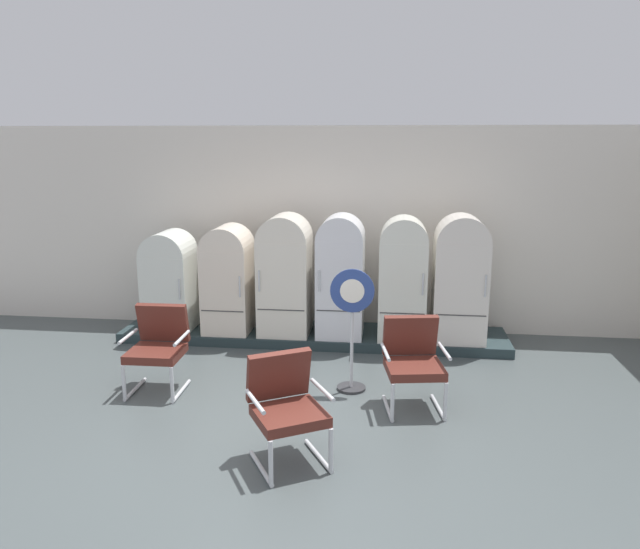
% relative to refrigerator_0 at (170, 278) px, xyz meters
% --- Properties ---
extents(ground, '(12.00, 10.00, 0.05)m').
position_rel_refrigerator_0_xyz_m(ground, '(1.97, -2.92, -0.87)').
color(ground, '#454D4E').
extents(back_wall, '(11.76, 0.12, 2.90)m').
position_rel_refrigerator_0_xyz_m(back_wall, '(1.97, 0.74, 0.61)').
color(back_wall, silver).
rests_on(back_wall, ground).
extents(display_plinth, '(5.27, 0.95, 0.13)m').
position_rel_refrigerator_0_xyz_m(display_plinth, '(1.97, 0.10, -0.78)').
color(display_plinth, '#233235').
rests_on(display_plinth, ground).
extents(refrigerator_0, '(0.63, 0.69, 1.36)m').
position_rel_refrigerator_0_xyz_m(refrigerator_0, '(0.00, 0.00, 0.00)').
color(refrigerator_0, silver).
rests_on(refrigerator_0, display_plinth).
extents(refrigerator_1, '(0.62, 0.70, 1.46)m').
position_rel_refrigerator_0_xyz_m(refrigerator_1, '(0.82, 0.00, 0.05)').
color(refrigerator_1, silver).
rests_on(refrigerator_1, display_plinth).
extents(refrigerator_2, '(0.67, 0.71, 1.62)m').
position_rel_refrigerator_0_xyz_m(refrigerator_2, '(1.61, 0.01, 0.14)').
color(refrigerator_2, silver).
rests_on(refrigerator_2, display_plinth).
extents(refrigerator_3, '(0.61, 0.66, 1.63)m').
position_rel_refrigerator_0_xyz_m(refrigerator_3, '(2.36, -0.02, 0.15)').
color(refrigerator_3, white).
rests_on(refrigerator_3, display_plinth).
extents(refrigerator_4, '(0.61, 0.61, 1.61)m').
position_rel_refrigerator_0_xyz_m(refrigerator_4, '(3.18, -0.04, 0.14)').
color(refrigerator_4, silver).
rests_on(refrigerator_4, display_plinth).
extents(refrigerator_5, '(0.68, 0.64, 1.65)m').
position_rel_refrigerator_0_xyz_m(refrigerator_5, '(3.91, -0.03, 0.16)').
color(refrigerator_5, silver).
rests_on(refrigerator_5, display_plinth).
extents(armchair_left, '(0.64, 0.65, 0.94)m').
position_rel_refrigerator_0_xyz_m(armchair_left, '(0.51, -1.76, -0.32)').
color(armchair_left, silver).
rests_on(armchair_left, ground).
extents(armchair_right, '(0.70, 0.72, 0.94)m').
position_rel_refrigerator_0_xyz_m(armchair_right, '(3.27, -1.88, -0.32)').
color(armchair_right, silver).
rests_on(armchair_right, ground).
extents(armchair_center, '(0.81, 0.83, 0.94)m').
position_rel_refrigerator_0_xyz_m(armchair_center, '(2.16, -3.09, -0.32)').
color(armchair_center, silver).
rests_on(armchair_center, ground).
extents(sign_stand, '(0.48, 0.32, 1.38)m').
position_rel_refrigerator_0_xyz_m(sign_stand, '(2.62, -1.54, -0.17)').
color(sign_stand, '#2D2D30').
rests_on(sign_stand, ground).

